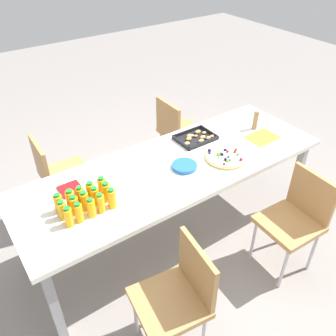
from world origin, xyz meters
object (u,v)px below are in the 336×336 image
at_px(chair_far_left, 58,172).
at_px(juice_bottle_9, 106,192).
at_px(party_table, 174,172).
at_px(juice_bottle_1, 79,213).
at_px(juice_bottle_10, 59,204).
at_px(paper_folder, 262,137).
at_px(juice_bottle_13, 91,191).
at_px(plate_stack, 184,166).
at_px(juice_bottle_2, 91,208).
at_px(juice_bottle_14, 102,186).
at_px(chair_far_right, 177,129).
at_px(cardboard_tube, 255,120).
at_px(juice_bottle_8, 95,197).
at_px(juice_bottle_6, 74,205).
at_px(juice_bottle_4, 112,198).
at_px(juice_bottle_12, 80,196).
at_px(chair_near_left, 179,293).
at_px(juice_bottle_11, 71,199).
at_px(juice_bottle_5, 62,210).
at_px(chair_near_right, 297,215).
at_px(fruit_pizza, 225,157).
at_px(juice_bottle_7, 85,201).
at_px(napkin_stack, 71,189).
at_px(snack_tray, 196,138).
at_px(juice_bottle_3, 101,203).
at_px(juice_bottle_0, 68,217).

xyz_separation_m(chair_far_left, juice_bottle_9, (0.08, -0.84, 0.32)).
relative_size(party_table, juice_bottle_1, 17.08).
distance_m(juice_bottle_10, paper_folder, 1.77).
height_order(juice_bottle_13, plate_stack, juice_bottle_13).
height_order(juice_bottle_2, juice_bottle_10, juice_bottle_10).
bearing_deg(juice_bottle_14, chair_far_right, 32.84).
bearing_deg(plate_stack, juice_bottle_13, 174.45).
bearing_deg(cardboard_tube, juice_bottle_8, -175.76).
bearing_deg(juice_bottle_6, plate_stack, -0.10).
relative_size(party_table, juice_bottle_4, 16.57).
relative_size(chair_far_left, juice_bottle_12, 5.92).
relative_size(chair_near_left, juice_bottle_10, 5.73).
relative_size(juice_bottle_10, cardboard_tube, 0.84).
bearing_deg(juice_bottle_11, chair_near_left, -69.31).
height_order(juice_bottle_1, juice_bottle_10, same).
distance_m(juice_bottle_5, juice_bottle_13, 0.23).
bearing_deg(juice_bottle_13, chair_near_right, -30.81).
xyz_separation_m(juice_bottle_1, juice_bottle_10, (-0.07, 0.15, 0.00)).
relative_size(chair_far_left, fruit_pizza, 2.64).
distance_m(juice_bottle_11, juice_bottle_13, 0.14).
bearing_deg(party_table, chair_far_right, 52.32).
bearing_deg(juice_bottle_7, juice_bottle_11, 130.93).
bearing_deg(juice_bottle_11, chair_far_right, 28.57).
bearing_deg(juice_bottle_14, juice_bottle_4, -91.94).
bearing_deg(chair_near_right, juice_bottle_11, 64.41).
bearing_deg(juice_bottle_9, juice_bottle_6, -179.78).
height_order(juice_bottle_8, napkin_stack, juice_bottle_8).
bearing_deg(juice_bottle_2, juice_bottle_1, 179.74).
distance_m(juice_bottle_10, fruit_pizza, 1.30).
xyz_separation_m(chair_near_right, snack_tray, (-0.21, 0.96, 0.27)).
bearing_deg(napkin_stack, snack_tray, 1.44).
bearing_deg(juice_bottle_7, napkin_stack, 91.21).
bearing_deg(juice_bottle_14, juice_bottle_9, -93.49).
relative_size(juice_bottle_1, juice_bottle_3, 1.00).
distance_m(juice_bottle_5, juice_bottle_14, 0.32).
relative_size(juice_bottle_5, juice_bottle_7, 0.95).
height_order(party_table, juice_bottle_4, juice_bottle_4).
xyz_separation_m(juice_bottle_8, juice_bottle_14, (0.09, 0.08, -0.00)).
relative_size(juice_bottle_5, juice_bottle_6, 0.97).
relative_size(chair_far_right, juice_bottle_5, 6.00).
relative_size(chair_far_left, juice_bottle_11, 6.02).
bearing_deg(snack_tray, juice_bottle_6, -167.27).
height_order(juice_bottle_0, paper_folder, juice_bottle_0).
relative_size(juice_bottle_13, snack_tray, 0.44).
height_order(juice_bottle_0, juice_bottle_10, same).
xyz_separation_m(chair_far_right, juice_bottle_4, (-1.21, -0.93, 0.32)).
xyz_separation_m(chair_far_right, paper_folder, (0.26, -0.88, 0.26)).
distance_m(chair_near_right, juice_bottle_0, 1.63).
relative_size(juice_bottle_4, juice_bottle_7, 1.03).
bearing_deg(juice_bottle_6, snack_tray, 12.73).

